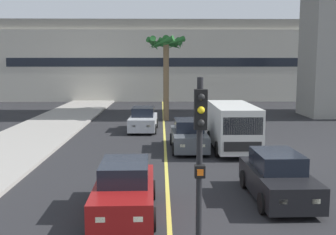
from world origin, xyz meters
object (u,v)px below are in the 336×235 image
at_px(car_queue_fourth, 277,178).
at_px(delivery_van, 233,126).
at_px(car_queue_front, 125,190).
at_px(car_queue_second, 143,120).
at_px(traffic_light_median_near, 200,155).
at_px(palm_tree_near_median, 166,52).
at_px(car_queue_third, 189,136).
at_px(palm_tree_mid_median, 166,55).

xyz_separation_m(car_queue_fourth, delivery_van, (-0.16, 7.58, 0.57)).
distance_m(car_queue_front, car_queue_second, 15.02).
xyz_separation_m(traffic_light_median_near, palm_tree_near_median, (-0.27, 30.68, 2.78)).
bearing_deg(car_queue_third, palm_tree_mid_median, 95.47).
bearing_deg(traffic_light_median_near, car_queue_third, 86.95).
distance_m(car_queue_front, traffic_light_median_near, 4.89).
bearing_deg(traffic_light_median_near, car_queue_front, 114.15).
relative_size(car_queue_third, palm_tree_near_median, 0.62).
height_order(car_queue_fourth, palm_tree_mid_median, palm_tree_mid_median).
xyz_separation_m(delivery_van, palm_tree_mid_median, (-3.28, 11.12, 3.79)).
height_order(traffic_light_median_near, palm_tree_mid_median, palm_tree_mid_median).
bearing_deg(palm_tree_mid_median, delivery_van, -73.58).
bearing_deg(car_queue_fourth, palm_tree_mid_median, 100.41).
bearing_deg(car_queue_second, palm_tree_mid_median, 72.32).
relative_size(car_queue_third, delivery_van, 0.79).
distance_m(car_queue_second, car_queue_third, 6.55).
height_order(car_queue_fourth, traffic_light_median_near, traffic_light_median_near).
relative_size(car_queue_second, car_queue_third, 1.00).
bearing_deg(delivery_van, car_queue_front, -118.37).
bearing_deg(delivery_van, traffic_light_median_near, -102.81).
xyz_separation_m(car_queue_second, delivery_van, (4.84, -6.21, 0.57)).
distance_m(car_queue_third, palm_tree_near_median, 18.26).
height_order(car_queue_fourth, delivery_van, delivery_van).
xyz_separation_m(car_queue_front, car_queue_second, (-0.09, 15.01, 0.00)).
bearing_deg(car_queue_second, car_queue_front, -89.66).
bearing_deg(car_queue_front, traffic_light_median_near, -65.85).
bearing_deg(car_queue_third, traffic_light_median_near, -93.05).
relative_size(car_queue_front, palm_tree_near_median, 0.62).
xyz_separation_m(car_queue_fourth, palm_tree_near_median, (-3.36, 25.38, 4.78)).
xyz_separation_m(delivery_van, palm_tree_near_median, (-3.20, 17.80, 4.21)).
distance_m(car_queue_fourth, traffic_light_median_near, 6.45).
height_order(car_queue_front, car_queue_second, same).
relative_size(car_queue_third, traffic_light_median_near, 0.98).
xyz_separation_m(car_queue_third, delivery_van, (2.23, -0.20, 0.57)).
bearing_deg(palm_tree_near_median, car_queue_third, -86.85).
bearing_deg(palm_tree_near_median, delivery_van, -79.81).
xyz_separation_m(car_queue_third, palm_tree_mid_median, (-1.05, 10.92, 4.36)).
xyz_separation_m(car_queue_third, traffic_light_median_near, (-0.70, -13.08, 1.99)).
bearing_deg(palm_tree_near_median, car_queue_fourth, -82.46).
xyz_separation_m(car_queue_fourth, traffic_light_median_near, (-3.09, -5.30, 1.99)).
distance_m(car_queue_third, palm_tree_mid_median, 11.80).
relative_size(palm_tree_near_median, palm_tree_mid_median, 1.01).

